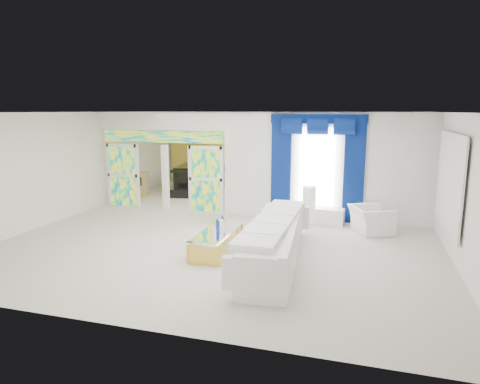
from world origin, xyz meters
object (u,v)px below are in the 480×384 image
(console_table, at_px, (320,215))
(armchair, at_px, (371,220))
(coffee_table, at_px, (217,241))
(grand_piano, at_px, (198,178))
(white_sofa, at_px, (275,243))

(console_table, distance_m, armchair, 1.45)
(coffee_table, relative_size, console_table, 1.51)
(console_table, bearing_deg, coffee_table, -122.50)
(armchair, distance_m, grand_piano, 7.73)
(coffee_table, xyz_separation_m, grand_piano, (-3.17, 6.77, 0.26))
(grand_piano, bearing_deg, coffee_table, -73.60)
(coffee_table, bearing_deg, grand_piano, 115.12)
(coffee_table, xyz_separation_m, console_table, (1.91, 3.01, -0.00))
(console_table, height_order, armchair, armchair)
(grand_piano, bearing_deg, white_sofa, -66.10)
(coffee_table, bearing_deg, white_sofa, -12.53)
(console_table, xyz_separation_m, grand_piano, (-5.09, 3.76, 0.26))
(coffee_table, bearing_deg, armchair, 37.08)
(coffee_table, relative_size, grand_piano, 1.03)
(white_sofa, distance_m, armchair, 3.34)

